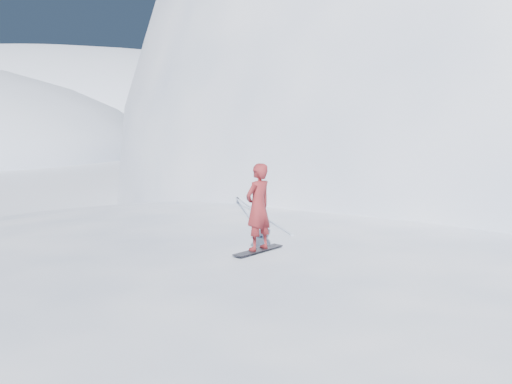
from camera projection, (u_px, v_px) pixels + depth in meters
ground at (288, 383)px, 11.21m from camera, size 400.00×400.00×0.00m
near_ridge at (316, 325)px, 14.22m from camera, size 36.00×28.00×4.80m
peak_shoulder at (431, 207)px, 31.44m from camera, size 28.00×24.00×18.00m
far_ridge_c at (42, 136)px, 118.13m from camera, size 140.00×90.00×36.00m
wind_bumps at (255, 340)px, 13.28m from camera, size 16.00×14.40×1.00m
snowboard at (258, 250)px, 11.94m from camera, size 1.10×1.10×0.02m
snowboarder at (258, 207)px, 11.81m from camera, size 0.78×0.78×1.82m
board_tracks at (253, 213)px, 16.23m from camera, size 1.30×5.98×0.04m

